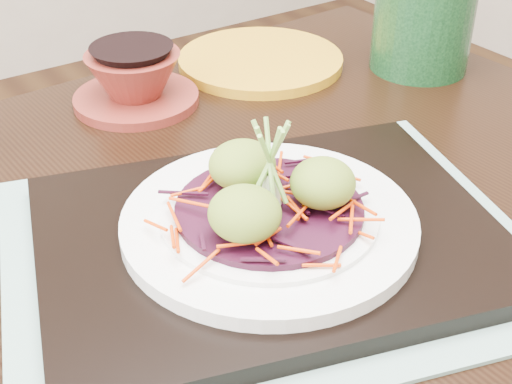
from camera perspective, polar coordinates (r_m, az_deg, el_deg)
dining_table at (r=0.72m, az=-5.08°, el=-8.49°), size 1.12×0.78×0.68m
placemat at (r=0.63m, az=1.03°, el=-4.41°), size 0.54×0.47×0.00m
serving_tray at (r=0.63m, az=1.04°, el=-3.63°), size 0.46×0.40×0.02m
white_plate at (r=0.61m, az=1.06°, el=-2.33°), size 0.26×0.26×0.02m
cabbage_bed at (r=0.61m, az=1.07°, el=-1.34°), size 0.16×0.16×0.01m
carrot_julienne at (r=0.60m, az=1.08°, el=-0.72°), size 0.20×0.20×0.01m
guacamole_scoops at (r=0.59m, az=1.13°, el=0.44°), size 0.14×0.12×0.04m
scallion_garnish at (r=0.58m, az=1.11°, el=2.09°), size 0.06×0.06×0.09m
terracotta_bowl_set at (r=0.88m, az=-9.68°, el=8.70°), size 0.16×0.16×0.06m
yellow_plate at (r=0.98m, az=0.36°, el=10.48°), size 0.27×0.27×0.01m
green_jar at (r=0.98m, az=13.31°, el=13.76°), size 0.15×0.15×0.15m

